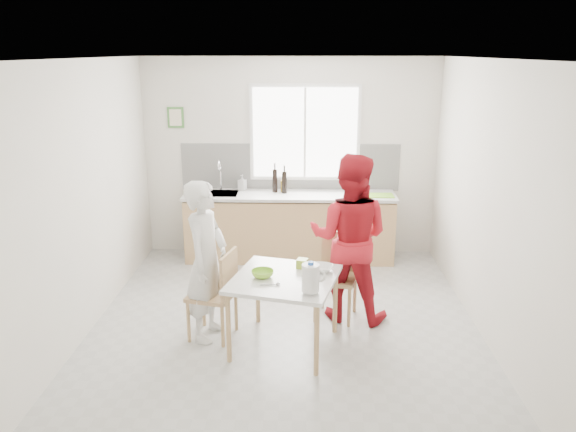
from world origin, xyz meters
The scene contains 21 objects.
ground centered at (0.00, 0.00, 0.00)m, with size 4.50×4.50×0.00m, color #B7B7B2.
room_shell centered at (0.00, 0.00, 1.64)m, with size 4.50×4.50×4.50m.
window centered at (0.20, 2.23, 1.70)m, with size 1.50×0.06×1.30m.
backsplash centered at (0.00, 2.24, 1.23)m, with size 3.00×0.02×0.65m, color white.
picture_frame centered at (-1.55, 2.23, 1.90)m, with size 0.22×0.03×0.28m.
kitchen_counter centered at (0.00, 1.95, 0.42)m, with size 2.84×0.64×1.37m.
dining_table centered at (0.01, -0.47, 0.65)m, with size 1.14×1.14×0.72m.
chair_left centered at (-0.65, -0.30, 0.50)m, with size 0.51×0.51×0.91m.
chair_far centered at (0.56, 0.24, 0.50)m, with size 0.51×0.51×0.91m.
person_white centered at (-0.75, -0.27, 0.80)m, with size 0.58×0.38×1.60m, color white.
person_red centered at (0.67, 0.19, 0.89)m, with size 0.87×0.68×1.78m, color red.
bowl_green centered at (-0.19, -0.47, 0.76)m, with size 0.21×0.21×0.07m, color #87C92E.
bowl_white centered at (0.37, -0.30, 0.75)m, with size 0.22×0.22×0.06m, color white.
milk_jug centered at (0.26, -0.82, 0.87)m, with size 0.21×0.15×0.27m.
green_box centered at (0.18, -0.22, 0.77)m, with size 0.10×0.10×0.09m, color #98B72A.
spoon centered at (-0.12, -0.66, 0.73)m, with size 0.01×0.01×0.16m, color #A5A5AA.
cutting_board centered at (1.20, 1.87, 0.93)m, with size 0.35×0.25×0.01m, color #87D631.
wine_bottle_a centered at (-0.20, 2.04, 1.08)m, with size 0.07×0.07×0.32m, color black.
wine_bottle_b centered at (-0.07, 1.99, 1.07)m, with size 0.07×0.07×0.30m, color black.
jar_amber centered at (-0.10, 2.05, 1.00)m, with size 0.06×0.06×0.16m, color olive.
soap_bottle centered at (-0.66, 2.15, 1.03)m, with size 0.10×0.10×0.21m, color #999999.
Camera 1 is at (0.19, -5.36, 2.77)m, focal length 35.00 mm.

